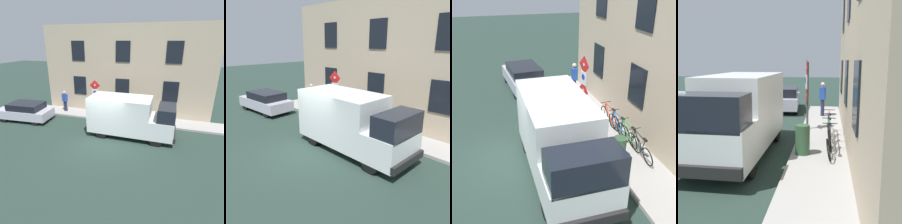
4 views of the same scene
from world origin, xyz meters
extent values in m
plane|color=#23362E|center=(0.00, 0.00, 0.00)|extent=(80.00, 80.00, 0.00)
cube|color=#9C9A96|center=(4.04, 0.00, 0.07)|extent=(1.70, 15.27, 0.14)
cube|color=tan|center=(5.25, 0.00, 3.45)|extent=(0.70, 13.27, 6.91)
cube|color=black|center=(4.88, -3.65, 2.21)|extent=(0.06, 1.10, 1.50)
cube|color=black|center=(4.88, 0.00, 2.21)|extent=(0.06, 1.10, 1.50)
cube|color=black|center=(4.88, 3.65, 2.21)|extent=(0.06, 1.10, 1.50)
cube|color=black|center=(4.88, 3.65, 4.97)|extent=(0.06, 1.10, 1.50)
cylinder|color=#474C47|center=(3.44, 1.71, 1.52)|extent=(0.09, 0.09, 2.75)
pyramid|color=silver|center=(3.36, 1.70, 2.64)|extent=(0.12, 0.50, 0.50)
pyramid|color=red|center=(3.37, 1.70, 2.64)|extent=(0.11, 0.56, 0.56)
cube|color=white|center=(3.38, 1.70, 2.09)|extent=(0.11, 0.44, 0.56)
cylinder|color=#1933B2|center=(3.36, 1.70, 2.15)|extent=(0.05, 0.24, 0.24)
pyramid|color=silver|center=(3.36, 1.70, 1.54)|extent=(0.12, 0.50, 0.50)
pyramid|color=red|center=(3.37, 1.70, 1.54)|extent=(0.11, 0.56, 0.56)
cube|color=silver|center=(1.50, -0.74, 1.41)|extent=(2.03, 3.82, 2.18)
cube|color=silver|center=(1.48, -3.34, 0.87)|extent=(2.01, 1.42, 1.10)
cube|color=black|center=(1.47, -3.55, 1.77)|extent=(1.93, 1.00, 0.84)
cube|color=black|center=(1.47, -4.09, 0.50)|extent=(2.00, 0.18, 0.28)
cylinder|color=black|center=(2.36, -3.12, 0.38)|extent=(0.23, 0.76, 0.76)
cylinder|color=black|center=(0.60, -3.10, 0.38)|extent=(0.23, 0.76, 0.76)
cylinder|color=black|center=(2.39, 0.21, 0.38)|extent=(0.23, 0.76, 0.76)
cylinder|color=black|center=(0.63, 0.23, 0.38)|extent=(0.23, 0.76, 0.76)
cube|color=#B4B2C3|center=(1.64, 6.77, 0.58)|extent=(2.03, 4.12, 0.64)
cube|color=black|center=(1.66, 6.57, 1.08)|extent=(1.78, 2.51, 0.60)
cylinder|color=black|center=(0.77, 8.03, 0.30)|extent=(0.22, 0.61, 0.60)
cylinder|color=black|center=(2.32, 8.15, 0.30)|extent=(0.22, 0.61, 0.60)
cylinder|color=black|center=(0.96, 5.40, 0.30)|extent=(0.22, 0.61, 0.60)
cylinder|color=black|center=(2.51, 5.51, 0.30)|extent=(0.22, 0.61, 0.60)
torus|color=black|center=(4.36, -0.97, 0.47)|extent=(0.18, 0.66, 0.66)
torus|color=black|center=(4.33, -2.02, 0.47)|extent=(0.18, 0.66, 0.66)
cylinder|color=black|center=(4.35, -1.31, 0.68)|extent=(0.05, 0.60, 0.60)
cylinder|color=black|center=(4.35, -1.38, 0.95)|extent=(0.06, 0.73, 0.07)
cylinder|color=black|center=(4.34, -1.67, 0.66)|extent=(0.04, 0.19, 0.55)
cylinder|color=black|center=(4.34, -1.81, 0.43)|extent=(0.05, 0.43, 0.12)
cylinder|color=black|center=(4.36, -0.99, 0.72)|extent=(0.04, 0.09, 0.50)
cube|color=black|center=(4.34, -1.74, 0.97)|extent=(0.09, 0.20, 0.06)
cylinder|color=#262626|center=(4.36, -1.02, 1.02)|extent=(0.46, 0.04, 0.03)
torus|color=black|center=(4.32, -0.16, 0.47)|extent=(0.14, 0.66, 0.66)
torus|color=black|center=(4.37, -1.20, 0.47)|extent=(0.14, 0.66, 0.66)
cylinder|color=green|center=(4.34, -0.49, 0.68)|extent=(0.06, 0.60, 0.60)
cylinder|color=green|center=(4.34, -0.57, 0.95)|extent=(0.07, 0.73, 0.07)
cylinder|color=green|center=(4.35, -0.86, 0.66)|extent=(0.04, 0.19, 0.55)
cylinder|color=green|center=(4.36, -0.99, 0.43)|extent=(0.05, 0.43, 0.12)
cylinder|color=green|center=(4.32, -0.18, 0.72)|extent=(0.04, 0.09, 0.50)
cube|color=black|center=(4.36, -0.93, 0.97)|extent=(0.09, 0.20, 0.06)
cylinder|color=#262626|center=(4.33, -0.21, 1.02)|extent=(0.46, 0.05, 0.03)
torus|color=black|center=(4.33, 0.66, 0.47)|extent=(0.13, 0.66, 0.66)
torus|color=black|center=(4.36, -0.39, 0.47)|extent=(0.13, 0.66, 0.66)
cylinder|color=#1E5EA8|center=(4.34, 0.32, 0.68)|extent=(0.05, 0.60, 0.60)
cylinder|color=#1E5EA8|center=(4.34, 0.25, 0.95)|extent=(0.06, 0.73, 0.07)
cylinder|color=#1E5EA8|center=(4.35, -0.04, 0.66)|extent=(0.04, 0.19, 0.55)
cylinder|color=#1E5EA8|center=(4.35, -0.18, 0.43)|extent=(0.05, 0.43, 0.12)
cylinder|color=#1E5EA8|center=(4.33, 0.63, 0.72)|extent=(0.04, 0.09, 0.50)
cube|color=black|center=(4.35, -0.12, 0.97)|extent=(0.09, 0.20, 0.06)
cylinder|color=#262626|center=(4.33, 0.61, 1.02)|extent=(0.46, 0.04, 0.03)
torus|color=black|center=(4.33, 1.47, 0.47)|extent=(0.14, 0.66, 0.66)
torus|color=black|center=(4.36, 0.42, 0.47)|extent=(0.14, 0.66, 0.66)
cylinder|color=red|center=(4.34, 1.13, 0.68)|extent=(0.06, 0.60, 0.60)
cylinder|color=red|center=(4.34, 1.06, 0.95)|extent=(0.06, 0.73, 0.07)
cylinder|color=red|center=(4.35, 0.77, 0.66)|extent=(0.04, 0.19, 0.55)
cylinder|color=red|center=(4.36, 0.63, 0.43)|extent=(0.05, 0.43, 0.12)
cylinder|color=red|center=(4.33, 1.45, 0.72)|extent=(0.04, 0.09, 0.50)
cube|color=black|center=(4.35, 0.70, 0.97)|extent=(0.09, 0.20, 0.06)
cylinder|color=#262626|center=(4.33, 1.42, 1.02)|extent=(0.46, 0.05, 0.03)
cylinder|color=#262B47|center=(3.98, 4.59, 0.56)|extent=(0.16, 0.16, 0.85)
cylinder|color=#262B47|center=(4.01, 4.76, 0.56)|extent=(0.16, 0.16, 0.85)
cube|color=#2349AC|center=(3.99, 4.68, 1.30)|extent=(0.32, 0.44, 0.62)
sphere|color=beige|center=(3.99, 4.68, 1.75)|extent=(0.22, 0.22, 0.22)
cylinder|color=#2D5133|center=(3.54, -1.49, 0.59)|extent=(0.44, 0.44, 0.90)
camera|label=1|loc=(-9.37, -3.55, 5.74)|focal=30.58mm
camera|label=2|loc=(-5.37, -7.58, 4.57)|focal=36.85mm
camera|label=3|loc=(-0.63, -8.78, 5.97)|focal=45.72mm
camera|label=4|loc=(4.30, -9.67, 2.96)|focal=44.98mm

